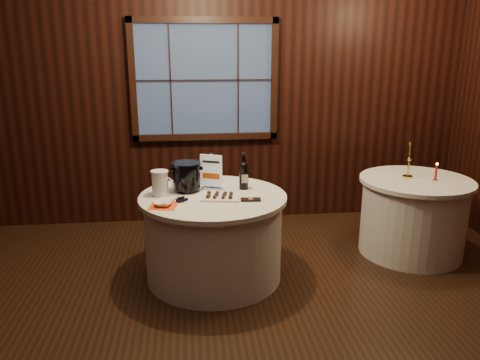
{
  "coord_description": "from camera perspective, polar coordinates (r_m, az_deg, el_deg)",
  "views": [
    {
      "loc": [
        -0.19,
        -2.86,
        2.01
      ],
      "look_at": [
        0.23,
        0.9,
        0.93
      ],
      "focal_mm": 35.0,
      "sensor_mm": 36.0,
      "label": 1
    }
  ],
  "objects": [
    {
      "name": "ground",
      "position": [
        3.5,
        -2.17,
        -19.11
      ],
      "size": [
        6.0,
        6.0,
        0.0
      ],
      "primitive_type": "plane",
      "color": "black",
      "rests_on": "ground"
    },
    {
      "name": "back_wall",
      "position": [
        5.36,
        -4.33,
        10.94
      ],
      "size": [
        6.0,
        0.1,
        3.0
      ],
      "color": "black",
      "rests_on": "ground"
    },
    {
      "name": "main_table",
      "position": [
        4.19,
        -3.24,
        -6.85
      ],
      "size": [
        1.28,
        1.28,
        0.77
      ],
      "color": "silver",
      "rests_on": "ground"
    },
    {
      "name": "side_table",
      "position": [
        4.97,
        20.3,
        -4.11
      ],
      "size": [
        1.08,
        1.08,
        0.77
      ],
      "color": "silver",
      "rests_on": "ground"
    },
    {
      "name": "sign_stand",
      "position": [
        4.2,
        -3.46,
        0.37
      ],
      "size": [
        0.2,
        0.16,
        0.33
      ],
      "rotation": [
        0.0,
        0.0,
        -0.39
      ],
      "color": "#B9B9C0",
      "rests_on": "main_table"
    },
    {
      "name": "port_bottle_left",
      "position": [
        4.18,
        0.43,
        0.79
      ],
      "size": [
        0.08,
        0.09,
        0.33
      ],
      "rotation": [
        0.0,
        0.0,
        0.17
      ],
      "color": "black",
      "rests_on": "main_table"
    },
    {
      "name": "port_bottle_right",
      "position": [
        4.2,
        0.55,
        0.61
      ],
      "size": [
        0.07,
        0.08,
        0.29
      ],
      "rotation": [
        0.0,
        0.0,
        -0.26
      ],
      "color": "black",
      "rests_on": "main_table"
    },
    {
      "name": "ice_bucket",
      "position": [
        4.15,
        -6.52,
        0.47
      ],
      "size": [
        0.26,
        0.26,
        0.26
      ],
      "color": "black",
      "rests_on": "main_table"
    },
    {
      "name": "chocolate_plate",
      "position": [
        3.95,
        -2.43,
        -2.03
      ],
      "size": [
        0.35,
        0.26,
        0.05
      ],
      "rotation": [
        0.0,
        0.0,
        -0.16
      ],
      "color": "white",
      "rests_on": "main_table"
    },
    {
      "name": "chocolate_box",
      "position": [
        3.91,
        1.32,
        -2.4
      ],
      "size": [
        0.17,
        0.1,
        0.01
      ],
      "primitive_type": "cube",
      "rotation": [
        0.0,
        0.0,
        -0.08
      ],
      "color": "black",
      "rests_on": "main_table"
    },
    {
      "name": "grape_bunch",
      "position": [
        3.89,
        -7.09,
        -2.43
      ],
      "size": [
        0.17,
        0.11,
        0.04
      ],
      "rotation": [
        0.0,
        0.0,
        0.43
      ],
      "color": "black",
      "rests_on": "main_table"
    },
    {
      "name": "glass_pitcher",
      "position": [
        4.08,
        -9.71,
        -0.35
      ],
      "size": [
        0.2,
        0.15,
        0.22
      ],
      "rotation": [
        0.0,
        0.0,
        -0.39
      ],
      "color": "white",
      "rests_on": "main_table"
    },
    {
      "name": "orange_napkin",
      "position": [
        3.83,
        -9.33,
        -3.13
      ],
      "size": [
        0.25,
        0.25,
        0.0
      ],
      "primitive_type": "cube",
      "rotation": [
        0.0,
        0.0,
        -0.17
      ],
      "color": "#FF4615",
      "rests_on": "main_table"
    },
    {
      "name": "cracker_bowl",
      "position": [
        3.82,
        -9.34,
        -2.84
      ],
      "size": [
        0.18,
        0.18,
        0.04
      ],
      "primitive_type": "imported",
      "rotation": [
        0.0,
        0.0,
        -0.27
      ],
      "color": "white",
      "rests_on": "orange_napkin"
    },
    {
      "name": "brass_candlestick",
      "position": [
        4.85,
        19.88,
        1.77
      ],
      "size": [
        0.1,
        0.1,
        0.36
      ],
      "color": "gold",
      "rests_on": "side_table"
    },
    {
      "name": "red_candle",
      "position": [
        4.84,
        22.78,
        0.72
      ],
      "size": [
        0.05,
        0.05,
        0.18
      ],
      "color": "gold",
      "rests_on": "side_table"
    }
  ]
}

